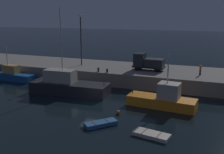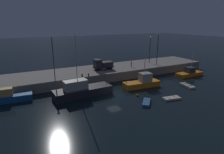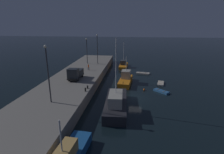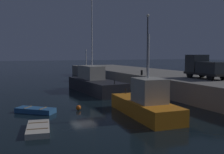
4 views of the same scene
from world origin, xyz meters
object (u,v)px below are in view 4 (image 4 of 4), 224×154
object	(u,v)px
fishing_boat_blue	(145,103)
rowboat_white_mid	(35,110)
bollard_central	(142,73)
mooring_buoy_near	(78,108)
lamp_post_west	(148,39)
utility_truck	(205,67)
bollard_west	(148,74)
fishing_boat_orange	(95,83)
fishing_boat_white	(88,76)
dinghy_red_small	(38,128)

from	to	relation	value
fishing_boat_blue	rowboat_white_mid	bearing A→B (deg)	-121.71
fishing_boat_blue	bollard_central	xyz separation A→B (m)	(-11.50, 6.66, 1.43)
mooring_buoy_near	lamp_post_west	xyz separation A→B (m)	(-12.35, 14.93, 6.99)
utility_truck	bollard_west	world-z (taller)	utility_truck
bollard_west	bollard_central	bearing A→B (deg)	179.49
rowboat_white_mid	bollard_central	distance (m)	16.05
lamp_post_west	utility_truck	xyz separation A→B (m)	(11.94, -0.03, -3.79)
bollard_central	fishing_boat_blue	bearing A→B (deg)	-30.07
mooring_buoy_near	bollard_central	bearing A→B (deg)	123.80
fishing_boat_orange	bollard_central	world-z (taller)	fishing_boat_orange
fishing_boat_white	rowboat_white_mid	world-z (taller)	fishing_boat_white
rowboat_white_mid	fishing_boat_orange	bearing A→B (deg)	135.76
bollard_central	fishing_boat_orange	bearing A→B (deg)	-110.70
dinghy_red_small	lamp_post_west	world-z (taller)	lamp_post_west
fishing_boat_orange	bollard_west	world-z (taller)	fishing_boat_orange
fishing_boat_orange	lamp_post_west	xyz separation A→B (m)	(-2.92, 9.83, 6.06)
fishing_boat_orange	dinghy_red_small	size ratio (longest dim) A/B	3.37
fishing_boat_white	lamp_post_west	size ratio (longest dim) A/B	0.86
fishing_boat_orange	bollard_central	distance (m)	6.28
fishing_boat_white	mooring_buoy_near	world-z (taller)	fishing_boat_white
utility_truck	fishing_boat_blue	bearing A→B (deg)	-66.55
fishing_boat_blue	fishing_boat_white	world-z (taller)	fishing_boat_blue
bollard_west	fishing_boat_white	bearing A→B (deg)	-172.11
fishing_boat_blue	dinghy_red_small	size ratio (longest dim) A/B	2.37
fishing_boat_blue	dinghy_red_small	world-z (taller)	fishing_boat_blue
fishing_boat_blue	bollard_west	bearing A→B (deg)	146.43
fishing_boat_blue	utility_truck	bearing A→B (deg)	113.45
fishing_boat_blue	fishing_boat_white	distance (m)	26.46
fishing_boat_white	utility_truck	xyz separation A→B (m)	(21.44, 6.30, 2.56)
lamp_post_west	fishing_boat_blue	bearing A→B (deg)	-32.92
bollard_central	rowboat_white_mid	bearing A→B (deg)	-65.00
dinghy_red_small	utility_truck	distance (m)	19.99
lamp_post_west	mooring_buoy_near	bearing A→B (deg)	-50.40
rowboat_white_mid	dinghy_red_small	world-z (taller)	rowboat_white_mid
fishing_boat_orange	rowboat_white_mid	world-z (taller)	fishing_boat_orange
rowboat_white_mid	utility_truck	size ratio (longest dim) A/B	0.64
utility_truck	bollard_west	bearing A→B (deg)	-142.80
fishing_boat_orange	utility_truck	size ratio (longest dim) A/B	2.33
lamp_post_west	fishing_boat_white	bearing A→B (deg)	-146.34
fishing_boat_white	utility_truck	bearing A→B (deg)	16.37
fishing_boat_blue	dinghy_red_small	xyz separation A→B (m)	(0.53, -8.32, -0.84)
fishing_boat_white	lamp_post_west	xyz separation A→B (m)	(9.50, 6.33, 6.35)
bollard_west	fishing_boat_orange	bearing A→B (deg)	-122.55
rowboat_white_mid	bollard_central	world-z (taller)	bollard_central
rowboat_white_mid	dinghy_red_small	size ratio (longest dim) A/B	0.92
fishing_boat_blue	rowboat_white_mid	distance (m)	9.14
dinghy_red_small	bollard_west	distance (m)	18.44
fishing_boat_blue	fishing_boat_orange	distance (m)	13.70
rowboat_white_mid	lamp_post_west	distance (m)	23.03
dinghy_red_small	mooring_buoy_near	bearing A→B (deg)	139.09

